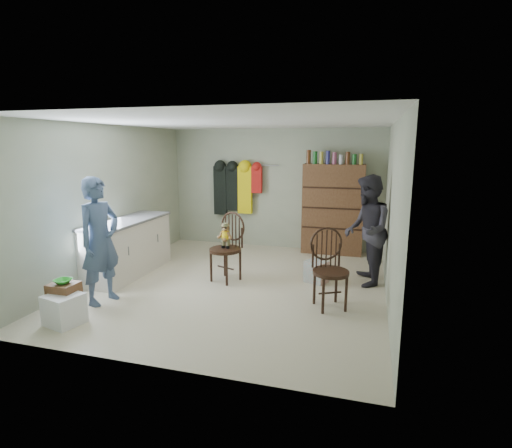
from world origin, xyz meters
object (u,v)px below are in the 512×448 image
(counter, at_px, (128,247))
(chair_front, at_px, (227,242))
(chair_far, at_px, (329,265))
(dresser, at_px, (333,209))

(counter, relative_size, chair_front, 1.67)
(chair_far, bearing_deg, chair_front, 131.40)
(chair_front, height_order, chair_far, chair_front)
(chair_far, bearing_deg, dresser, 66.75)
(dresser, bearing_deg, chair_front, -124.49)
(chair_far, xyz_separation_m, dresser, (-0.22, 2.78, 0.34))
(chair_front, relative_size, chair_far, 1.03)
(counter, height_order, chair_front, chair_front)
(counter, relative_size, dresser, 0.90)
(counter, bearing_deg, chair_far, -7.98)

